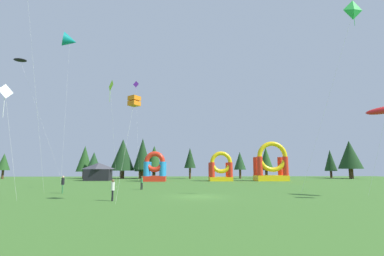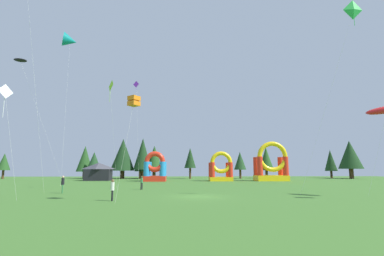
# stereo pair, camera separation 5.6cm
# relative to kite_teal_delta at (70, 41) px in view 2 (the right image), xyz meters

# --- Properties ---
(ground_plane) EXTENTS (120.00, 120.00, 0.00)m
(ground_plane) POSITION_rel_kite_teal_delta_xyz_m (20.22, -17.45, -23.66)
(ground_plane) COLOR #3D6B28
(kite_teal_delta) EXTENTS (3.06, 4.88, 24.94)m
(kite_teal_delta) POSITION_rel_kite_teal_delta_xyz_m (0.00, 0.00, 0.00)
(kite_teal_delta) COLOR #0C7F7A
(kite_teal_delta) RESTS_ON ground_plane
(kite_black_parafoil) EXTENTS (9.63, 1.00, 21.47)m
(kite_black_parafoil) POSITION_rel_kite_teal_delta_xyz_m (-9.06, 2.22, -2.71)
(kite_black_parafoil) COLOR black
(kite_black_parafoil) RESTS_ON ground_plane
(kite_green_diamond) EXTENTS (4.97, 4.56, 18.35)m
(kite_green_diamond) POSITION_rel_kite_teal_delta_xyz_m (35.01, -20.49, -6.07)
(kite_green_diamond) COLOR green
(kite_green_diamond) RESTS_ON ground_plane
(kite_white_diamond) EXTENTS (1.94, 0.98, 9.71)m
(kite_white_diamond) POSITION_rel_kite_teal_delta_xyz_m (3.18, -20.34, -14.51)
(kite_white_diamond) COLOR white
(kite_white_diamond) RESTS_ON ground_plane
(kite_lime_diamond) EXTENTS (1.21, 3.86, 14.04)m
(kite_lime_diamond) POSITION_rel_kite_teal_delta_xyz_m (9.11, -8.55, -10.30)
(kite_lime_diamond) COLOR #8CD826
(kite_lime_diamond) RESTS_ON ground_plane
(kite_purple_diamond) EXTENTS (2.06, 3.78, 20.50)m
(kite_purple_diamond) POSITION_rel_kite_teal_delta_xyz_m (9.16, 12.48, -3.86)
(kite_purple_diamond) COLOR purple
(kite_purple_diamond) RESTS_ON ground_plane
(kite_orange_box) EXTENTS (1.54, 1.88, 8.77)m
(kite_orange_box) POSITION_rel_kite_teal_delta_xyz_m (14.54, -21.27, -15.32)
(kite_orange_box) COLOR orange
(kite_orange_box) RESTS_ON ground_plane
(person_midfield) EXTENTS (0.41, 0.41, 1.68)m
(person_midfield) POSITION_rel_kite_teal_delta_xyz_m (13.66, -8.80, -22.66)
(person_midfield) COLOR black
(person_midfield) RESTS_ON ground_plane
(person_far_side) EXTENTS (0.40, 0.40, 1.77)m
(person_far_side) POSITION_rel_kite_teal_delta_xyz_m (12.85, -20.54, -22.61)
(person_far_side) COLOR black
(person_far_side) RESTS_ON ground_plane
(person_near_camera) EXTENTS (0.42, 0.42, 1.86)m
(person_near_camera) POSITION_rel_kite_teal_delta_xyz_m (5.77, -13.31, -22.56)
(person_near_camera) COLOR #33723F
(person_near_camera) RESTS_ON ground_plane
(inflatable_red_slide) EXTENTS (6.44, 4.08, 8.04)m
(inflatable_red_slide) POSITION_rel_kite_teal_delta_xyz_m (37.31, 12.63, -20.70)
(inflatable_red_slide) COLOR yellow
(inflatable_red_slide) RESTS_ON ground_plane
(inflatable_orange_dome) EXTENTS (4.64, 3.59, 5.99)m
(inflatable_orange_dome) POSITION_rel_kite_teal_delta_xyz_m (26.76, 12.54, -21.42)
(inflatable_orange_dome) COLOR yellow
(inflatable_orange_dome) RESTS_ON ground_plane
(inflatable_blue_arch) EXTENTS (4.35, 4.47, 5.93)m
(inflatable_blue_arch) POSITION_rel_kite_teal_delta_xyz_m (13.41, 12.38, -21.50)
(inflatable_blue_arch) COLOR red
(inflatable_blue_arch) RESTS_ON ground_plane
(festival_tent) EXTENTS (5.21, 3.19, 3.74)m
(festival_tent) POSITION_rel_kite_teal_delta_xyz_m (1.16, 15.64, -21.79)
(festival_tent) COLOR black
(festival_tent) RESTS_ON ground_plane
(tree_row_0) EXTENTS (2.87, 2.87, 6.18)m
(tree_row_0) POSITION_rel_kite_teal_delta_xyz_m (-24.47, 25.44, -19.58)
(tree_row_0) COLOR #4C331E
(tree_row_0) RESTS_ON ground_plane
(tree_row_1) EXTENTS (4.02, 4.02, 8.25)m
(tree_row_1) POSITION_rel_kite_teal_delta_xyz_m (-5.87, 27.70, -18.71)
(tree_row_1) COLOR #4C331E
(tree_row_1) RESTS_ON ground_plane
(tree_row_2) EXTENTS (3.63, 3.63, 6.51)m
(tree_row_2) POSITION_rel_kite_teal_delta_xyz_m (-2.78, 25.23, -19.51)
(tree_row_2) COLOR #4C331E
(tree_row_2) RESTS_ON ground_plane
(tree_row_3) EXTENTS (5.97, 5.97, 9.88)m
(tree_row_3) POSITION_rel_kite_teal_delta_xyz_m (3.99, 26.27, -17.78)
(tree_row_3) COLOR #4C331E
(tree_row_3) RESTS_ON ground_plane
(tree_row_4) EXTENTS (2.63, 2.63, 6.49)m
(tree_row_4) POSITION_rel_kite_teal_delta_xyz_m (8.61, 24.42, -19.55)
(tree_row_4) COLOR #4C331E
(tree_row_4) RESTS_ON ground_plane
(tree_row_5) EXTENTS (4.41, 4.41, 9.99)m
(tree_row_5) POSITION_rel_kite_teal_delta_xyz_m (9.12, 25.03, -17.59)
(tree_row_5) COLOR #4C331E
(tree_row_5) RESTS_ON ground_plane
(tree_row_6) EXTENTS (4.56, 4.56, 8.27)m
(tree_row_6) POSITION_rel_kite_teal_delta_xyz_m (11.81, 27.23, -18.61)
(tree_row_6) COLOR #4C331E
(tree_row_6) RESTS_ON ground_plane
(tree_row_7) EXTENTS (2.86, 2.86, 7.56)m
(tree_row_7) POSITION_rel_kite_teal_delta_xyz_m (20.90, 24.53, -18.64)
(tree_row_7) COLOR #4C331E
(tree_row_7) RESTS_ON ground_plane
(tree_row_8) EXTENTS (3.03, 3.03, 6.63)m
(tree_row_8) POSITION_rel_kite_teal_delta_xyz_m (33.49, 25.21, -19.30)
(tree_row_8) COLOR #4C331E
(tree_row_8) RESTS_ON ground_plane
(tree_row_9) EXTENTS (3.76, 3.76, 7.97)m
(tree_row_9) POSITION_rel_kite_teal_delta_xyz_m (40.68, 26.92, -18.71)
(tree_row_9) COLOR #4C331E
(tree_row_9) RESTS_ON ground_plane
(tree_row_10) EXTENTS (3.11, 3.11, 7.36)m
(tree_row_10) POSITION_rel_kite_teal_delta_xyz_m (58.07, 27.59, -19.10)
(tree_row_10) COLOR #4C331E
(tree_row_10) RESTS_ON ground_plane
(tree_row_11) EXTENTS (5.68, 5.68, 9.39)m
(tree_row_11) POSITION_rel_kite_teal_delta_xyz_m (60.75, 23.24, -17.81)
(tree_row_11) COLOR #4C331E
(tree_row_11) RESTS_ON ground_plane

